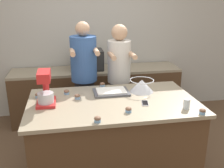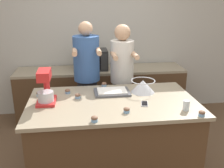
{
  "view_description": "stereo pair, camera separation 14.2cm",
  "coord_description": "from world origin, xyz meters",
  "px_view_note": "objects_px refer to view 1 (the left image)",
  "views": [
    {
      "loc": [
        -0.49,
        -2.67,
        2.05
      ],
      "look_at": [
        0.0,
        0.05,
        1.11
      ],
      "focal_mm": 42.0,
      "sensor_mm": 36.0,
      "label": 1
    },
    {
      "loc": [
        -0.35,
        -2.69,
        2.05
      ],
      "look_at": [
        0.0,
        0.05,
        1.11
      ],
      "focal_mm": 42.0,
      "sensor_mm": 36.0,
      "label": 2
    }
  ],
  "objects_px": {
    "person_right": "(119,81)",
    "mixing_bowl": "(142,85)",
    "drinking_glass": "(187,104)",
    "microwave_oven": "(88,60)",
    "person_left": "(84,82)",
    "stand_mixer": "(45,90)",
    "cupcake_2": "(203,111)",
    "cupcake_4": "(77,97)",
    "baking_tray": "(111,92)",
    "cupcake_5": "(98,119)",
    "cell_phone": "(145,103)",
    "cupcake_1": "(102,84)",
    "cupcake_6": "(38,95)",
    "cupcake_0": "(67,92)",
    "cupcake_3": "(128,110)"
  },
  "relations": [
    {
      "from": "cupcake_0",
      "to": "cupcake_6",
      "type": "bearing_deg",
      "value": -171.12
    },
    {
      "from": "cupcake_2",
      "to": "cupcake_3",
      "type": "height_order",
      "value": "same"
    },
    {
      "from": "mixing_bowl",
      "to": "cupcake_0",
      "type": "relative_size",
      "value": 4.6
    },
    {
      "from": "cupcake_0",
      "to": "cupcake_4",
      "type": "height_order",
      "value": "same"
    },
    {
      "from": "person_right",
      "to": "cupcake_4",
      "type": "relative_size",
      "value": 26.25
    },
    {
      "from": "cupcake_5",
      "to": "cupcake_1",
      "type": "bearing_deg",
      "value": 79.17
    },
    {
      "from": "cell_phone",
      "to": "cupcake_0",
      "type": "xyz_separation_m",
      "value": [
        -0.84,
        0.44,
        0.02
      ]
    },
    {
      "from": "baking_tray",
      "to": "microwave_oven",
      "type": "height_order",
      "value": "microwave_oven"
    },
    {
      "from": "baking_tray",
      "to": "cell_phone",
      "type": "xyz_separation_m",
      "value": [
        0.31,
        -0.38,
        -0.01
      ]
    },
    {
      "from": "person_left",
      "to": "microwave_oven",
      "type": "relative_size",
      "value": 3.51
    },
    {
      "from": "drinking_glass",
      "to": "cupcake_6",
      "type": "distance_m",
      "value": 1.66
    },
    {
      "from": "cupcake_4",
      "to": "microwave_oven",
      "type": "bearing_deg",
      "value": 80.02
    },
    {
      "from": "microwave_oven",
      "to": "cupcake_3",
      "type": "xyz_separation_m",
      "value": [
        0.24,
        -1.87,
        -0.08
      ]
    },
    {
      "from": "drinking_glass",
      "to": "cupcake_2",
      "type": "relative_size",
      "value": 1.63
    },
    {
      "from": "stand_mixer",
      "to": "baking_tray",
      "type": "height_order",
      "value": "stand_mixer"
    },
    {
      "from": "baking_tray",
      "to": "cupcake_4",
      "type": "distance_m",
      "value": 0.43
    },
    {
      "from": "drinking_glass",
      "to": "microwave_oven",
      "type": "bearing_deg",
      "value": 114.26
    },
    {
      "from": "cupcake_0",
      "to": "person_left",
      "type": "bearing_deg",
      "value": 63.66
    },
    {
      "from": "mixing_bowl",
      "to": "cupcake_5",
      "type": "relative_size",
      "value": 4.6
    },
    {
      "from": "baking_tray",
      "to": "cupcake_5",
      "type": "relative_size",
      "value": 6.58
    },
    {
      "from": "baking_tray",
      "to": "cell_phone",
      "type": "height_order",
      "value": "baking_tray"
    },
    {
      "from": "cupcake_3",
      "to": "cupcake_5",
      "type": "relative_size",
      "value": 1.0
    },
    {
      "from": "mixing_bowl",
      "to": "cell_phone",
      "type": "bearing_deg",
      "value": -100.47
    },
    {
      "from": "cupcake_1",
      "to": "cupcake_5",
      "type": "height_order",
      "value": "same"
    },
    {
      "from": "microwave_oven",
      "to": "cupcake_1",
      "type": "bearing_deg",
      "value": -85.07
    },
    {
      "from": "baking_tray",
      "to": "cell_phone",
      "type": "distance_m",
      "value": 0.49
    },
    {
      "from": "cell_phone",
      "to": "cupcake_1",
      "type": "bearing_deg",
      "value": 120.61
    },
    {
      "from": "person_left",
      "to": "stand_mixer",
      "type": "height_order",
      "value": "person_left"
    },
    {
      "from": "baking_tray",
      "to": "cupcake_0",
      "type": "distance_m",
      "value": 0.53
    },
    {
      "from": "microwave_oven",
      "to": "cell_phone",
      "type": "bearing_deg",
      "value": -74.5
    },
    {
      "from": "person_left",
      "to": "drinking_glass",
      "type": "bearing_deg",
      "value": -49.88
    },
    {
      "from": "cupcake_6",
      "to": "cupcake_3",
      "type": "bearing_deg",
      "value": -31.67
    },
    {
      "from": "cupcake_1",
      "to": "cupcake_6",
      "type": "bearing_deg",
      "value": -162.34
    },
    {
      "from": "stand_mixer",
      "to": "cell_phone",
      "type": "height_order",
      "value": "stand_mixer"
    },
    {
      "from": "cupcake_0",
      "to": "cupcake_2",
      "type": "relative_size",
      "value": 1.0
    },
    {
      "from": "cupcake_4",
      "to": "mixing_bowl",
      "type": "bearing_deg",
      "value": 7.85
    },
    {
      "from": "person_right",
      "to": "person_left",
      "type": "bearing_deg",
      "value": 179.92
    },
    {
      "from": "person_right",
      "to": "mixing_bowl",
      "type": "relative_size",
      "value": 5.71
    },
    {
      "from": "cupcake_2",
      "to": "drinking_glass",
      "type": "bearing_deg",
      "value": 122.48
    },
    {
      "from": "person_right",
      "to": "baking_tray",
      "type": "relative_size",
      "value": 3.99
    },
    {
      "from": "cupcake_0",
      "to": "person_right",
      "type": "bearing_deg",
      "value": 34.3
    },
    {
      "from": "drinking_glass",
      "to": "cupcake_2",
      "type": "xyz_separation_m",
      "value": [
        0.1,
        -0.15,
        -0.02
      ]
    },
    {
      "from": "person_left",
      "to": "cupcake_3",
      "type": "distance_m",
      "value": 1.19
    },
    {
      "from": "stand_mixer",
      "to": "cupcake_1",
      "type": "relative_size",
      "value": 5.77
    },
    {
      "from": "cupcake_1",
      "to": "cupcake_4",
      "type": "distance_m",
      "value": 0.5
    },
    {
      "from": "person_left",
      "to": "cupcake_1",
      "type": "relative_size",
      "value": 26.94
    },
    {
      "from": "cupcake_6",
      "to": "cupcake_4",
      "type": "bearing_deg",
      "value": -15.21
    },
    {
      "from": "drinking_glass",
      "to": "cupcake_2",
      "type": "bearing_deg",
      "value": -57.52
    },
    {
      "from": "cell_phone",
      "to": "cupcake_6",
      "type": "relative_size",
      "value": 2.43
    },
    {
      "from": "person_left",
      "to": "baking_tray",
      "type": "bearing_deg",
      "value": -63.79
    }
  ]
}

